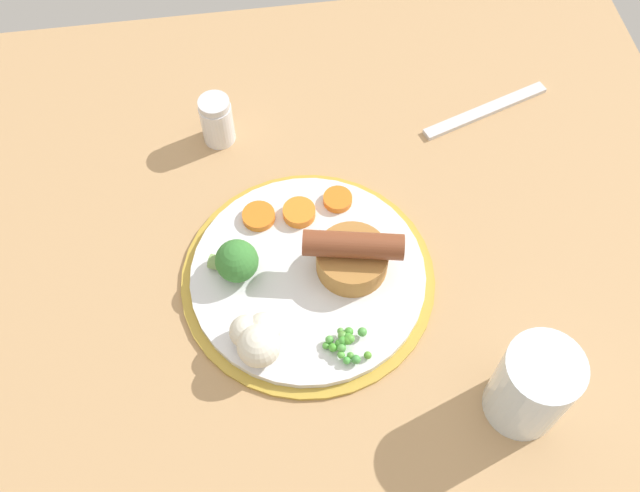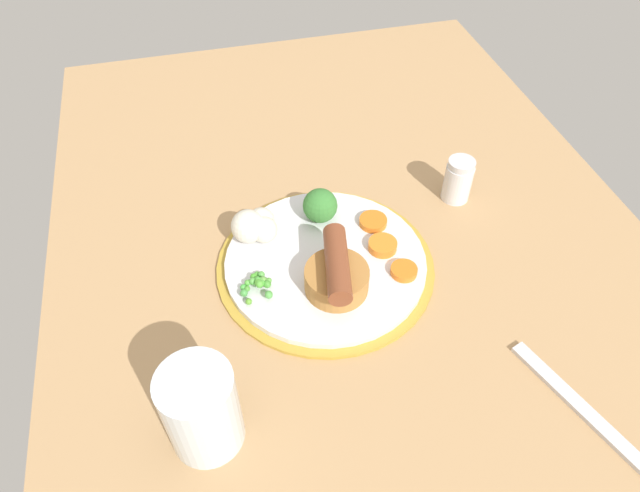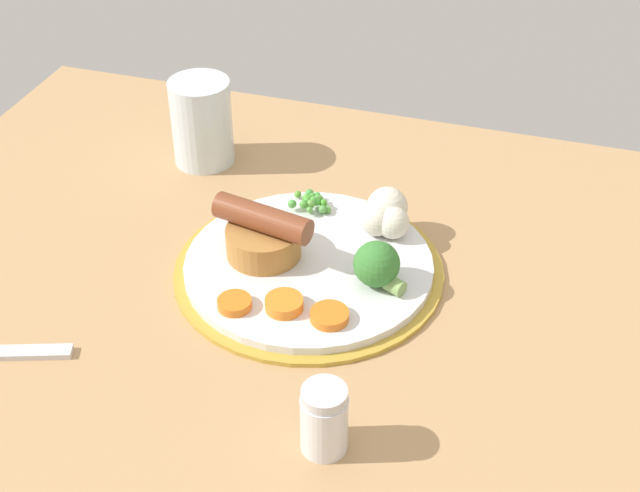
{
  "view_description": "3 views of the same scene",
  "coord_description": "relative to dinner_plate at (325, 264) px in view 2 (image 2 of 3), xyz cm",
  "views": [
    {
      "loc": [
        -1.4,
        42.41,
        72.49
      ],
      "look_at": [
        -7.07,
        2.8,
        6.46
      ],
      "focal_mm": 40.0,
      "sensor_mm": 36.0,
      "label": 1
    },
    {
      "loc": [
        -52.18,
        17.44,
        58.87
      ],
      "look_at": [
        -4.92,
        5.35,
        6.49
      ],
      "focal_mm": 32.0,
      "sensor_mm": 36.0,
      "label": 2
    },
    {
      "loc": [
        17.03,
        -63.76,
        61.4
      ],
      "look_at": [
        -4.47,
        5.56,
        6.06
      ],
      "focal_mm": 50.0,
      "sensor_mm": 36.0,
      "label": 3
    }
  ],
  "objects": [
    {
      "name": "dining_table",
      "position": [
        5.45,
        -4.76,
        -2.07
      ],
      "size": [
        110.0,
        80.0,
        3.0
      ],
      "primitive_type": "cube",
      "color": "tan",
      "rests_on": "ground"
    },
    {
      "name": "dinner_plate",
      "position": [
        0.0,
        0.0,
        0.0
      ],
      "size": [
        28.06,
        28.06,
        1.4
      ],
      "color": "#B79333",
      "rests_on": "dining_table"
    },
    {
      "name": "sausage_pudding",
      "position": [
        -4.86,
        -0.1,
        3.32
      ],
      "size": [
        10.91,
        7.82,
        5.94
      ],
      "rotation": [
        0.0,
        0.0,
        6.08
      ],
      "color": "#AD7538",
      "rests_on": "dinner_plate"
    },
    {
      "name": "pea_pile",
      "position": [
        -2.68,
        9.21,
        1.85
      ],
      "size": [
        4.84,
        4.1,
        1.94
      ],
      "color": "green",
      "rests_on": "dinner_plate"
    },
    {
      "name": "broccoli_floret_near",
      "position": [
        7.56,
        -1.24,
        3.11
      ],
      "size": [
        5.68,
        4.69,
        4.69
      ],
      "rotation": [
        0.0,
        0.0,
        2.72
      ],
      "color": "#387A33",
      "rests_on": "dinner_plate"
    },
    {
      "name": "cauliflower_floret",
      "position": [
        6.08,
        7.83,
        2.84
      ],
      "size": [
        5.78,
        5.95,
        4.47
      ],
      "color": "beige",
      "rests_on": "dinner_plate"
    },
    {
      "name": "carrot_slice_0",
      "position": [
        4.61,
        -7.86,
        1.28
      ],
      "size": [
        4.55,
        4.55,
        0.9
      ],
      "primitive_type": "cylinder",
      "rotation": [
        0.0,
        0.0,
        4.47
      ],
      "color": "orange",
      "rests_on": "dinner_plate"
    },
    {
      "name": "carrot_slice_1",
      "position": [
        -0.02,
        -7.64,
        1.4
      ],
      "size": [
        4.12,
        4.12,
        1.14
      ],
      "primitive_type": "cylinder",
      "rotation": [
        0.0,
        0.0,
        4.82
      ],
      "color": "orange",
      "rests_on": "dinner_plate"
    },
    {
      "name": "carrot_slice_2",
      "position": [
        -4.67,
        -8.88,
        1.29
      ],
      "size": [
        4.72,
        4.72,
        0.91
      ],
      "primitive_type": "cylinder",
      "rotation": [
        0.0,
        0.0,
        3.82
      ],
      "color": "orange",
      "rests_on": "dinner_plate"
    },
    {
      "name": "fork",
      "position": [
        -25.87,
        -21.02,
        -0.27
      ],
      "size": [
        17.53,
        7.4,
        0.6
      ],
      "primitive_type": "cube",
      "rotation": [
        0.0,
        0.0,
        0.33
      ],
      "color": "silver",
      "rests_on": "dining_table"
    },
    {
      "name": "drinking_glass",
      "position": [
        -19.06,
        17.32,
        4.75
      ],
      "size": [
        7.38,
        7.38,
        10.63
      ],
      "primitive_type": "cylinder",
      "color": "silver",
      "rests_on": "dining_table"
    },
    {
      "name": "salt_shaker",
      "position": [
        8.28,
        -21.59,
        2.7
      ],
      "size": [
        3.98,
        3.98,
        6.61
      ],
      "color": "silver",
      "rests_on": "dining_table"
    }
  ]
}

